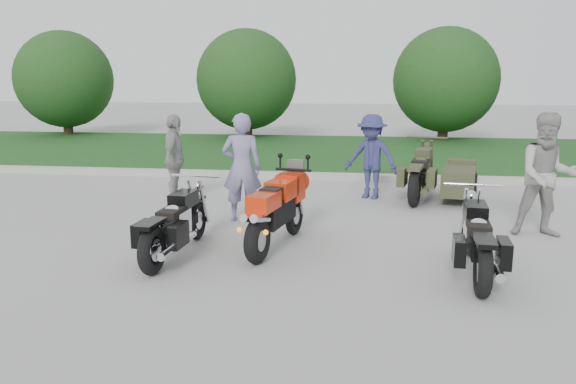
# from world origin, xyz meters

# --- Properties ---
(ground) EXTENTS (80.00, 80.00, 0.00)m
(ground) POSITION_xyz_m (0.00, 0.00, 0.00)
(ground) COLOR #A1A19B
(ground) RESTS_ON ground
(curb) EXTENTS (60.00, 0.30, 0.15)m
(curb) POSITION_xyz_m (0.00, 6.00, 0.07)
(curb) COLOR #A6A39C
(curb) RESTS_ON ground
(grass_strip) EXTENTS (60.00, 8.00, 0.14)m
(grass_strip) POSITION_xyz_m (0.00, 10.15, 0.07)
(grass_strip) COLOR #22501B
(grass_strip) RESTS_ON ground
(tree_far_left) EXTENTS (3.60, 3.60, 4.00)m
(tree_far_left) POSITION_xyz_m (-10.00, 13.50, 2.19)
(tree_far_left) COLOR #3F2B1C
(tree_far_left) RESTS_ON ground
(tree_mid_left) EXTENTS (3.60, 3.60, 4.00)m
(tree_mid_left) POSITION_xyz_m (-3.00, 13.50, 2.19)
(tree_mid_left) COLOR #3F2B1C
(tree_mid_left) RESTS_ON ground
(tree_mid_right) EXTENTS (3.60, 3.60, 4.00)m
(tree_mid_right) POSITION_xyz_m (4.00, 13.50, 2.19)
(tree_mid_right) COLOR #3F2B1C
(tree_mid_right) RESTS_ON ground
(sportbike_red) EXTENTS (0.66, 2.02, 0.97)m
(sportbike_red) POSITION_xyz_m (0.00, 0.69, 0.57)
(sportbike_red) COLOR black
(sportbike_red) RESTS_ON ground
(cruiser_left) EXTENTS (0.40, 2.12, 0.82)m
(cruiser_left) POSITION_xyz_m (-1.28, 0.13, 0.42)
(cruiser_left) COLOR black
(cruiser_left) RESTS_ON ground
(cruiser_right) EXTENTS (0.42, 2.14, 0.82)m
(cruiser_right) POSITION_xyz_m (2.56, -0.09, 0.42)
(cruiser_right) COLOR black
(cruiser_right) RESTS_ON ground
(cruiser_sidecar) EXTENTS (1.50, 2.40, 0.94)m
(cruiser_sidecar) POSITION_xyz_m (2.73, 4.15, 0.44)
(cruiser_sidecar) COLOR black
(cruiser_sidecar) RESTS_ON ground
(person_stripe) EXTENTS (0.69, 0.49, 1.79)m
(person_stripe) POSITION_xyz_m (-0.79, 2.15, 0.90)
(person_stripe) COLOR slate
(person_stripe) RESTS_ON ground
(person_grey) EXTENTS (0.94, 0.75, 1.86)m
(person_grey) POSITION_xyz_m (3.90, 1.83, 0.93)
(person_grey) COLOR #9C9B96
(person_grey) RESTS_ON ground
(person_denim) EXTENTS (1.21, 0.96, 1.65)m
(person_denim) POSITION_xyz_m (1.35, 4.16, 0.82)
(person_denim) COLOR navy
(person_denim) RESTS_ON ground
(person_back) EXTENTS (0.48, 1.01, 1.67)m
(person_back) POSITION_xyz_m (-2.33, 3.31, 0.84)
(person_back) COLOR #999893
(person_back) RESTS_ON ground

